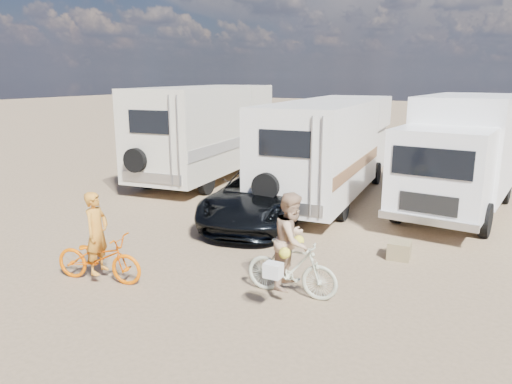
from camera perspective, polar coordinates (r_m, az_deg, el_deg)
The scene contains 11 objects.
ground at distance 9.98m, azimuth -2.56°, elevation -9.09°, with size 140.00×140.00×0.00m, color #927757.
rv_main at distance 15.71m, azimuth 8.73°, elevation 4.98°, with size 2.38×8.41×3.08m, color white, non-canonical shape.
rv_left at distance 18.25m, azimuth -6.01°, elevation 6.82°, with size 2.54×7.22×3.45m, color #EDEBCB, non-canonical shape.
box_truck at distance 14.79m, azimuth 22.89°, elevation 3.95°, with size 2.40×6.43×3.29m, color white, non-canonical shape.
dark_suv at distance 12.99m, azimuth 0.65°, elevation -0.44°, with size 2.32×5.03×1.40m, color black.
bike_man at distance 9.75m, azimuth -18.03°, elevation -7.38°, with size 0.62×1.78×0.94m, color #E76000.
bike_woman at distance 8.71m, azimuth 4.20°, elevation -8.95°, with size 0.48×1.71×1.02m, color #B9C0A2.
rider_man at distance 9.65m, azimuth -18.17°, elevation -5.60°, with size 0.57×0.38×1.58m, color orange.
rider_woman at distance 8.59m, azimuth 4.24°, elevation -6.82°, with size 0.83×0.65×1.72m, color tan.
cooler at distance 14.39m, azimuth 0.05°, elevation -1.04°, with size 0.54×0.39×0.43m, color #246D88.
crate at distance 10.92m, azimuth 16.52°, elevation -6.58°, with size 0.47×0.47×0.37m, color olive.
Camera 1 is at (4.74, -7.90, 3.84)m, focal length 33.96 mm.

